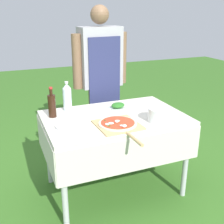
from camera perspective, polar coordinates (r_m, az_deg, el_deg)
ground_plane at (r=2.74m, az=0.45°, el=-15.14°), size 12.00×12.00×0.00m
prep_table at (r=2.43m, az=0.49°, el=-2.85°), size 1.20×0.79×0.73m
person_cook at (r=2.98m, az=-2.33°, el=8.06°), size 0.61×0.24×1.63m
pizza_on_peel at (r=2.19m, az=1.29°, el=-2.56°), size 0.34×0.56×0.05m
oil_bottle at (r=2.40m, az=-12.11°, el=1.35°), size 0.07×0.07×0.26m
water_bottle at (r=2.54m, az=-9.09°, el=3.09°), size 0.08×0.08×0.26m
herb_container at (r=2.58m, az=1.21°, el=1.30°), size 0.17×0.15×0.05m
mixing_tub at (r=2.30m, az=9.47°, el=-0.55°), size 0.18×0.18×0.11m
plate_stack at (r=2.20m, az=-8.09°, el=-2.68°), size 0.26×0.26×0.02m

